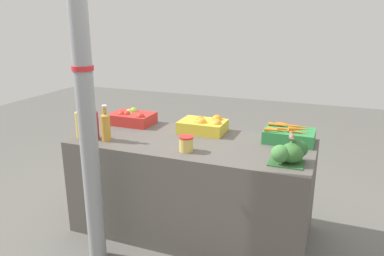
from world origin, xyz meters
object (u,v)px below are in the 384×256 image
Objects in this scene: orange_crate at (204,125)px; juice_bottle_golden at (81,122)px; pickle_jar at (186,144)px; apple_crate at (132,117)px; carrot_crate at (289,135)px; broccoli_pile at (290,152)px; juice_bottle_ruby at (94,124)px; support_pole at (83,74)px; sparrow_bird at (292,136)px; juice_bottle_amber at (106,126)px.

juice_bottle_golden reaches higher than orange_crate.
apple_crate is at bearing 146.35° from pickle_jar.
carrot_crate is 1.59m from juice_bottle_golden.
broccoli_pile is 0.70m from pickle_jar.
pickle_jar is (-0.70, -0.03, -0.02)m from broccoli_pile.
orange_crate is at bearing 33.22° from juice_bottle_ruby.
apple_crate is (-0.17, 0.84, -0.51)m from support_pole.
juice_bottle_ruby is (-1.45, -0.04, 0.05)m from broccoli_pile.
juice_bottle_ruby is 2.60× the size of pickle_jar.
pickle_jar is (0.75, 0.01, -0.07)m from juice_bottle_ruby.
juice_bottle_golden is 1.01× the size of juice_bottle_ruby.
juice_bottle_golden reaches higher than sparrow_bird.
broccoli_pile is (0.73, -0.43, 0.02)m from orange_crate.
carrot_crate is at bearing 35.99° from pickle_jar.
juice_bottle_ruby is (-1.39, -0.47, 0.07)m from carrot_crate.
juice_bottle_amber is (0.23, 0.00, -0.00)m from juice_bottle_golden.
pickle_jar is at bearing 81.94° from sparrow_bird.
juice_bottle_ruby is (0.12, 0.00, 0.00)m from juice_bottle_golden.
orange_crate is at bearing 59.10° from support_pole.
sparrow_bird is (1.40, -0.42, 0.12)m from apple_crate.
orange_crate is (0.67, -0.01, 0.00)m from apple_crate.
broccoli_pile reaches higher than orange_crate.
orange_crate is (0.50, 0.84, -0.51)m from support_pole.
broccoli_pile is at bearing -17.23° from apple_crate.
juice_bottle_amber is 2.05× the size of sparrow_bird.
carrot_crate is (0.67, 0.00, -0.01)m from orange_crate.
apple_crate is at bearing 162.77° from broccoli_pile.
sparrow_bird is at bearing -29.41° from orange_crate.
apple_crate is 3.38× the size of pickle_jar.
orange_crate is at bearing 48.48° from sparrow_bird.
sparrow_bird is (-0.00, 0.02, 0.10)m from broccoli_pile.
carrot_crate is at bearing 0.24° from orange_crate.
pickle_jar is 0.80× the size of sparrow_bird.
broccoli_pile reaches higher than carrot_crate.
orange_crate is 1.00× the size of carrot_crate.
carrot_crate is at bearing -3.78° from sparrow_bird.
pickle_jar is (0.03, -0.46, -0.00)m from orange_crate.
apple_crate is 1.00× the size of carrot_crate.
apple_crate reaches higher than pickle_jar.
support_pole is 0.61m from juice_bottle_ruby.
apple_crate is 0.48m from juice_bottle_amber.
carrot_crate is 1.47m from juice_bottle_ruby.
broccoli_pile is 1.35m from juice_bottle_amber.
support_pole is 1.39m from broccoli_pile.
support_pole reaches higher than sparrow_bird.
sparrow_bird is (1.45, 0.06, 0.05)m from juice_bottle_ruby.
apple_crate is at bearing 179.47° from orange_crate.
carrot_crate is at bearing 20.23° from juice_bottle_amber.
support_pole is at bearing 96.87° from sparrow_bird.
juice_bottle_ruby reaches higher than broccoli_pile.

